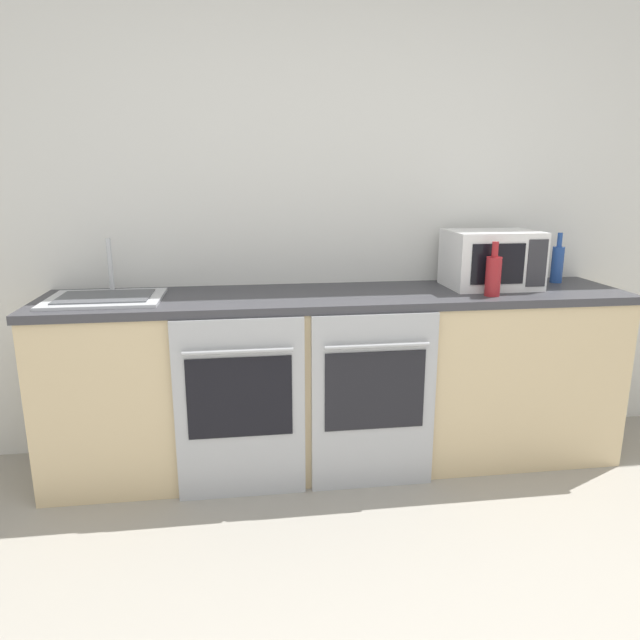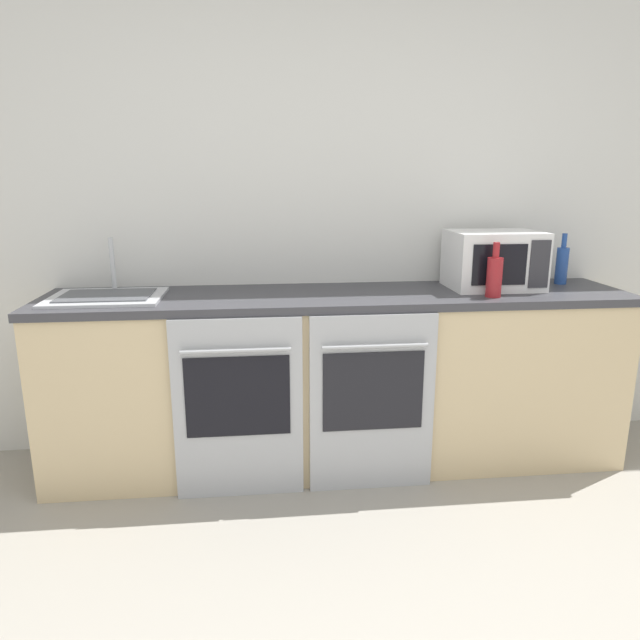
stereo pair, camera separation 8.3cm
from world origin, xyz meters
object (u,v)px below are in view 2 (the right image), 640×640
object	(u,v)px
microwave	(494,260)
bottle_red	(494,276)
bottle_blue	(562,264)
sink	(107,296)
oven_right	(372,402)
oven_left	(238,408)

from	to	relation	value
microwave	bottle_red	bearing A→B (deg)	-111.21
bottle_blue	sink	bearing A→B (deg)	-176.50
oven_right	bottle_red	distance (m)	0.85
oven_left	sink	world-z (taller)	sink
oven_left	microwave	world-z (taller)	microwave
oven_left	bottle_red	bearing A→B (deg)	6.29
bottle_red	microwave	bearing A→B (deg)	68.79
oven_left	bottle_red	xyz separation A→B (m)	(1.24, 0.14, 0.57)
microwave	bottle_blue	size ratio (longest dim) A/B	1.67
oven_right	microwave	bearing A→B (deg)	27.29
oven_left	oven_right	world-z (taller)	same
oven_left	bottle_blue	distance (m)	1.89
bottle_red	sink	xyz separation A→B (m)	(-1.86, 0.16, -0.09)
bottle_blue	bottle_red	world-z (taller)	bottle_blue
bottle_red	oven_left	bearing A→B (deg)	-173.71
microwave	bottle_blue	bearing A→B (deg)	10.40
bottle_blue	sink	world-z (taller)	sink
oven_left	bottle_red	world-z (taller)	bottle_red
oven_right	bottle_blue	distance (m)	1.33
oven_left	sink	distance (m)	0.84
bottle_red	oven_right	bearing A→B (deg)	-167.42
oven_right	bottle_blue	bearing A→B (deg)	21.37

